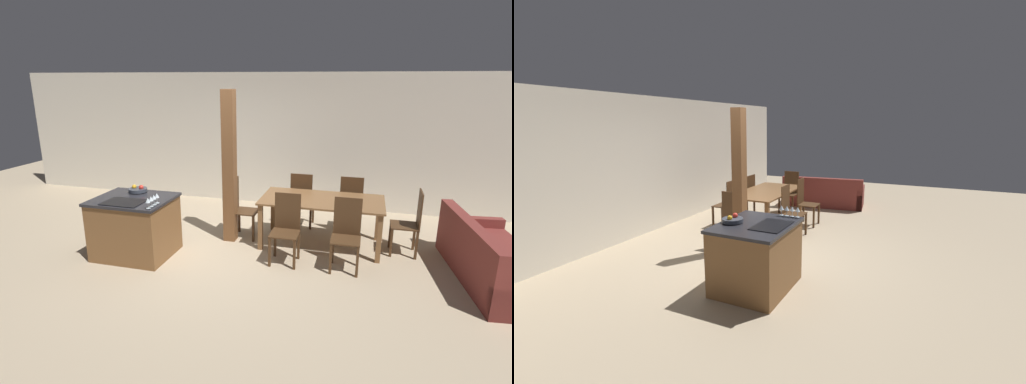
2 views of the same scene
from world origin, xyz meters
TOP-DOWN VIEW (x-y plane):
  - ground_plane at (0.00, 0.00)m, footprint 16.00×16.00m
  - wall_back at (0.00, 2.71)m, footprint 11.20×0.08m
  - kitchen_island at (-1.11, -0.40)m, footprint 1.12×0.93m
  - fruit_bowl at (-1.20, -0.10)m, footprint 0.28×0.28m
  - wine_glass_near at (-0.62, -0.80)m, footprint 0.07×0.07m
  - wine_glass_middle at (-0.62, -0.72)m, footprint 0.07×0.07m
  - wine_glass_far at (-0.62, -0.64)m, footprint 0.07×0.07m
  - wine_glass_end at (-0.62, -0.55)m, footprint 0.07×0.07m
  - dining_table at (1.53, 0.71)m, footprint 1.89×1.00m
  - dining_chair_near_left at (1.10, -0.01)m, footprint 0.40×0.40m
  - dining_chair_near_right at (1.95, -0.01)m, footprint 0.40×0.40m
  - dining_chair_far_left at (1.10, 1.43)m, footprint 0.40×0.40m
  - dining_chair_far_right at (1.95, 1.43)m, footprint 0.40×0.40m
  - dining_chair_head_end at (0.20, 0.71)m, footprint 0.40×0.40m
  - dining_chair_foot_end at (2.86, 0.71)m, footprint 0.40×0.40m
  - couch at (3.84, 0.14)m, footprint 1.15×2.17m
  - timber_post at (0.07, 0.53)m, footprint 0.19×0.19m

SIDE VIEW (x-z plane):
  - ground_plane at x=0.00m, z-range 0.00..0.00m
  - couch at x=3.84m, z-range -0.14..0.66m
  - kitchen_island at x=-1.11m, z-range 0.00..0.90m
  - dining_chair_near_left at x=1.10m, z-range 0.02..1.01m
  - dining_chair_near_right at x=1.95m, z-range 0.02..1.01m
  - dining_chair_far_left at x=1.10m, z-range 0.02..1.01m
  - dining_chair_far_right at x=1.95m, z-range 0.02..1.01m
  - dining_chair_head_end at x=0.20m, z-range 0.02..1.01m
  - dining_chair_foot_end at x=2.86m, z-range 0.02..1.01m
  - dining_table at x=1.53m, z-range 0.29..1.05m
  - fruit_bowl at x=-1.20m, z-range 0.88..0.99m
  - wine_glass_near at x=-0.62m, z-range 0.94..1.08m
  - wine_glass_middle at x=-0.62m, z-range 0.94..1.08m
  - wine_glass_far at x=-0.62m, z-range 0.94..1.08m
  - wine_glass_end at x=-0.62m, z-range 0.94..1.08m
  - timber_post at x=0.07m, z-range 0.00..2.43m
  - wall_back at x=0.00m, z-range 0.00..2.70m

